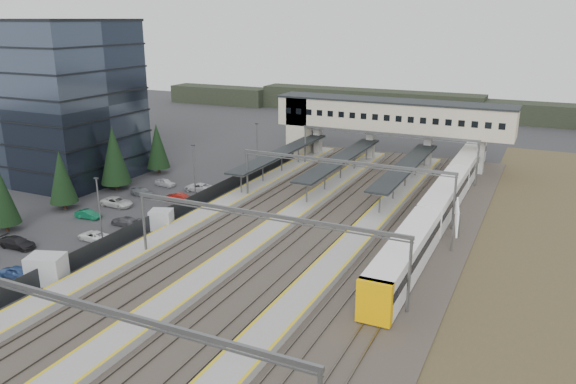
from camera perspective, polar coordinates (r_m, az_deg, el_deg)
The scene contains 15 objects.
ground at distance 66.75m, azimuth -8.51°, elevation -4.34°, with size 220.00×220.00×0.00m, color #2B2B2D.
office_building at distance 95.99m, azimuth -23.11°, elevation 8.60°, with size 24.30×18.30×24.30m.
conifer_row at distance 76.77m, azimuth -24.13°, elevation 0.98°, with size 4.42×49.82×9.50m.
car_park at distance 69.98m, azimuth -21.10°, elevation -3.81°, with size 10.47×44.49×1.25m.
lampposts at distance 70.85m, azimuth -13.50°, elevation 0.35°, with size 0.50×53.25×8.07m.
fence at distance 73.79m, azimuth -10.61°, elevation -1.51°, with size 0.08×90.00×2.00m.
relay_cabin_near at distance 58.90m, azimuth -23.31°, elevation -7.19°, with size 3.95×3.42×2.76m.
relay_cabin_far at distance 69.29m, azimuth -12.74°, elevation -2.73°, with size 3.14×2.89×2.35m.
rail_corridor at distance 66.40m, azimuth 0.64°, elevation -3.99°, with size 34.00×90.00×0.92m.
canopies at distance 85.63m, azimuth 5.40°, elevation 3.37°, with size 23.10×30.00×3.28m.
footbridge at distance 98.59m, azimuth 8.88°, elevation 7.45°, with size 40.40×6.40×11.20m.
gantries at distance 61.77m, azimuth 2.12°, elevation -0.04°, with size 28.40×62.28×7.17m.
train at distance 74.93m, azimuth 15.62°, elevation -0.65°, with size 2.99×62.49×3.76m.
billboard at distance 64.80m, azimuth 16.78°, elevation -2.58°, with size 1.17×5.61×4.77m.
treeline_far at distance 145.56m, azimuth 20.78°, elevation 7.67°, with size 170.00×19.00×7.00m.
Camera 1 is at (35.17, -51.26, 24.31)m, focal length 35.00 mm.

